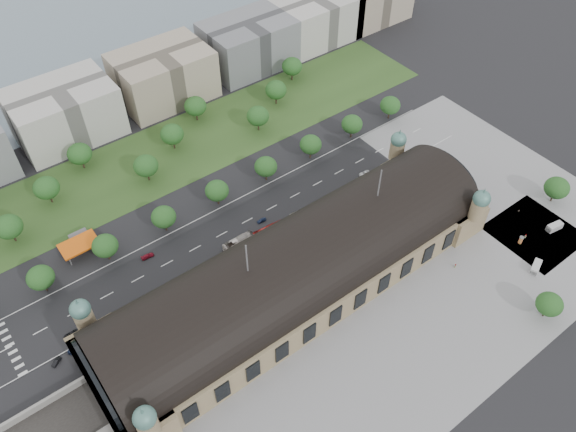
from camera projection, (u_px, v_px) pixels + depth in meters
ground at (298, 288)px, 200.52m from camera, size 900.00×900.00×0.00m
station at (298, 270)px, 193.05m from camera, size 150.00×48.40×44.30m
plaza_south at (406, 361)px, 180.53m from camera, size 190.00×48.00×0.12m
plaza_east at (485, 171)px, 243.17m from camera, size 56.00×100.00×0.12m
road_slab at (195, 249)px, 213.07m from camera, size 260.00×26.00×0.10m
grass_belt at (141, 167)px, 245.30m from camera, size 300.00×45.00×0.10m
petrol_station at (80, 241)px, 211.85m from camera, size 14.00×13.00×5.05m
office_3 at (65, 113)px, 252.31m from camera, size 45.00×32.00×24.00m
office_4 at (164, 76)px, 273.01m from camera, size 45.00×32.00×24.00m
office_5 at (248, 44)px, 293.71m from camera, size 45.00×32.00×24.00m
office_6 at (315, 19)px, 312.34m from camera, size 45.00×32.00×24.00m
tree_row_2 at (41, 278)px, 194.37m from camera, size 9.60×9.60×11.52m
tree_row_3 at (105, 246)px, 204.31m from camera, size 9.60×9.60×11.52m
tree_row_4 at (164, 217)px, 214.25m from camera, size 9.60×9.60×11.52m
tree_row_5 at (217, 191)px, 224.19m from camera, size 9.60×9.60×11.52m
tree_row_6 at (266, 167)px, 234.12m from camera, size 9.60×9.60×11.52m
tree_row_7 at (311, 145)px, 244.06m from camera, size 9.60×9.60×11.52m
tree_row_8 at (352, 124)px, 254.00m from camera, size 9.60×9.60×11.52m
tree_row_9 at (390, 105)px, 263.93m from camera, size 9.60×9.60×11.52m
tree_belt_3 at (9, 227)px, 209.96m from camera, size 10.40×10.40×12.48m
tree_belt_4 at (46, 188)px, 224.41m from camera, size 10.40×10.40×12.48m
tree_belt_5 at (80, 154)px, 238.85m from camera, size 10.40×10.40×12.48m
tree_belt_6 at (146, 166)px, 233.56m from camera, size 10.40×10.40×12.48m
tree_belt_7 at (172, 134)px, 248.01m from camera, size 10.40×10.40×12.48m
tree_belt_8 at (195, 106)px, 262.45m from camera, size 10.40×10.40×12.48m
tree_belt_9 at (258, 116)px, 257.16m from camera, size 10.40×10.40×12.48m
tree_belt_10 at (276, 90)px, 271.61m from camera, size 10.40×10.40×12.48m
tree_belt_11 at (292, 66)px, 286.05m from camera, size 10.40×10.40×12.48m
tree_plaza_ne at (557, 188)px, 225.31m from camera, size 10.00×10.00×11.69m
tree_plaza_s at (549, 304)px, 187.52m from camera, size 9.00×9.00×10.64m
traffic_car_2 at (71, 335)px, 186.51m from camera, size 4.93×2.33×1.36m
traffic_car_3 at (148, 256)px, 209.67m from camera, size 4.96×2.25×1.41m
traffic_car_4 at (261, 220)px, 222.25m from camera, size 3.95×1.71×1.33m
traffic_car_6 at (365, 174)px, 241.12m from camera, size 5.47×3.07×1.44m
parked_car_0 at (56, 362)px, 179.67m from camera, size 4.00×3.20×1.28m
parked_car_1 at (118, 325)px, 189.10m from camera, size 5.06×4.28×1.29m
parked_car_2 at (74, 347)px, 183.28m from camera, size 5.86×5.03×1.61m
parked_car_3 at (189, 293)px, 198.06m from camera, size 4.33×3.90×1.42m
parked_car_4 at (183, 296)px, 197.07m from camera, size 4.70×4.08×1.53m
parked_car_5 at (195, 284)px, 200.74m from camera, size 5.59×4.86×1.43m
parked_car_6 at (206, 283)px, 201.06m from camera, size 5.32×4.67×1.48m
bus_west at (269, 231)px, 216.72m from camera, size 13.70×4.14×3.76m
bus_mid at (239, 242)px, 213.01m from camera, size 13.10×3.22×3.64m
bus_east at (302, 213)px, 223.80m from camera, size 11.45×3.42×3.15m
van_east at (554, 227)px, 218.80m from camera, size 6.84×3.69×2.81m
van_south at (536, 268)px, 205.09m from camera, size 6.93×4.73×2.79m
advertising_column at (521, 240)px, 213.83m from camera, size 1.72×1.72×3.27m
pedestrian_0 at (455, 266)px, 206.14m from camera, size 1.00×0.66×1.91m
pedestrian_1 at (534, 272)px, 204.55m from camera, size 0.48×0.63×1.58m
pedestrian_2 at (519, 211)px, 225.74m from camera, size 0.58×0.83×1.56m
pedestrian_5 at (525, 236)px, 216.25m from camera, size 0.79×1.01×1.83m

